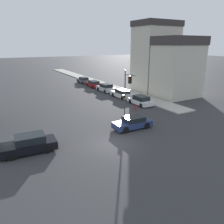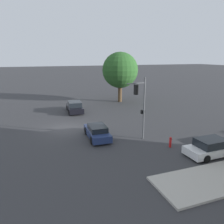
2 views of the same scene
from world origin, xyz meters
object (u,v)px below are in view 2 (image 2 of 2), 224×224
Objects in this scene: traffic_signal at (140,100)px; fire_hydrant at (170,142)px; street_tree at (120,70)px; crossing_car_1 at (97,132)px; parked_car_0 at (212,147)px; crossing_car_0 at (75,107)px.

traffic_signal reaches higher than fire_hydrant.
crossing_car_1 is at bearing -29.24° from street_tree.
crossing_car_0 is at bearing 112.84° from parked_car_0.
traffic_signal is at bearing -159.63° from crossing_car_0.
crossing_car_1 is (15.25, -8.53, -4.70)m from street_tree.
parked_car_0 is (5.08, 3.82, -3.11)m from traffic_signal.
traffic_signal is at bearing 126.22° from parked_car_0.
crossing_car_0 is 19.02m from parked_car_0.
street_tree is 9.06× the size of fire_hydrant.
street_tree is 1.78× the size of crossing_car_0.
crossing_car_0 reaches higher than parked_car_0.
street_tree is at bearing -59.31° from crossing_car_0.
fire_hydrant is (4.24, 5.33, -0.15)m from crossing_car_1.
crossing_car_0 reaches higher than fire_hydrant.
crossing_car_0 is (4.49, -8.66, -4.63)m from street_tree.
fire_hydrant is at bearing -126.44° from crossing_car_1.
fire_hydrant is (-2.44, -2.15, -0.16)m from parked_car_0.
street_tree reaches higher than crossing_car_0.
traffic_signal is 13.27m from crossing_car_0.
street_tree is 20.33m from fire_hydrant.
street_tree reaches higher than fire_hydrant.
fire_hydrant is at bearing -156.69° from crossing_car_0.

